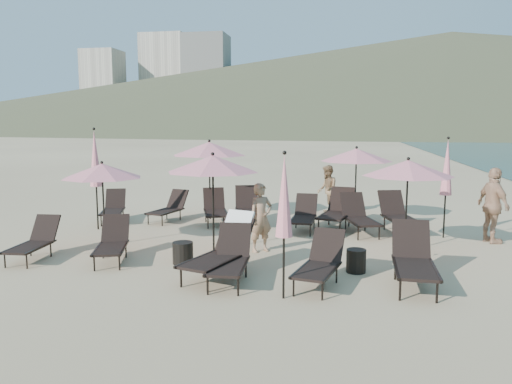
% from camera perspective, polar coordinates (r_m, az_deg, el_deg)
% --- Properties ---
extents(ground, '(800.00, 800.00, 0.00)m').
position_cam_1_polar(ground, '(9.91, -0.04, -9.13)').
color(ground, '#D6BA8C').
rests_on(ground, ground).
extents(volcanic_headland, '(690.00, 690.00, 55.00)m').
position_cam_1_polar(volcanic_headland, '(320.51, 23.20, 11.42)').
color(volcanic_headland, brown).
rests_on(volcanic_headland, ground).
extents(hotel_skyline, '(109.00, 82.00, 55.00)m').
position_cam_1_polar(hotel_skyline, '(297.05, -8.74, 11.84)').
color(hotel_skyline, beige).
rests_on(hotel_skyline, ground).
extents(lounger_0, '(0.67, 1.53, 0.86)m').
position_cam_1_polar(lounger_0, '(11.73, -24.02, -5.11)').
color(lounger_0, black).
rests_on(lounger_0, ground).
extents(lounger_1, '(1.02, 1.65, 0.89)m').
position_cam_1_polar(lounger_1, '(11.01, -16.11, -5.48)').
color(lounger_1, black).
rests_on(lounger_1, ground).
extents(lounger_2, '(1.20, 1.96, 1.16)m').
position_cam_1_polar(lounger_2, '(9.58, -3.85, -6.32)').
color(lounger_2, black).
rests_on(lounger_2, ground).
extents(lounger_3, '(0.75, 1.71, 0.96)m').
position_cam_1_polar(lounger_3, '(9.26, -2.99, -7.48)').
color(lounger_3, black).
rests_on(lounger_3, ground).
extents(lounger_4, '(0.93, 1.68, 0.91)m').
position_cam_1_polar(lounger_4, '(9.10, 7.33, -7.95)').
color(lounger_4, black).
rests_on(lounger_4, ground).
extents(lounger_5, '(0.75, 1.86, 1.06)m').
position_cam_1_polar(lounger_5, '(9.44, 17.58, -7.25)').
color(lounger_5, black).
rests_on(lounger_5, ground).
extents(lounger_6, '(1.05, 1.67, 0.90)m').
position_cam_1_polar(lounger_6, '(15.43, -15.98, -1.69)').
color(lounger_6, black).
rests_on(lounger_6, ground).
extents(lounger_7, '(0.92, 1.62, 0.88)m').
position_cam_1_polar(lounger_7, '(15.11, -9.92, -1.74)').
color(lounger_7, black).
rests_on(lounger_7, ground).
extents(lounger_8, '(1.15, 1.80, 0.97)m').
position_cam_1_polar(lounger_8, '(14.57, -4.68, -1.84)').
color(lounger_8, black).
rests_on(lounger_8, ground).
extents(lounger_9, '(1.08, 1.91, 1.04)m').
position_cam_1_polar(lounger_9, '(14.47, -0.99, -1.75)').
color(lounger_9, black).
rests_on(lounger_9, ground).
extents(lounger_10, '(1.07, 1.95, 1.06)m').
position_cam_1_polar(lounger_10, '(14.11, 9.22, -2.05)').
color(lounger_10, black).
rests_on(lounger_10, ground).
extents(lounger_11, '(1.11, 1.91, 1.03)m').
position_cam_1_polar(lounger_11, '(13.93, 15.97, -2.44)').
color(lounger_11, black).
rests_on(lounger_11, ground).
extents(lounger_12, '(1.13, 1.85, 1.00)m').
position_cam_1_polar(lounger_12, '(13.51, 11.66, -2.67)').
color(lounger_12, black).
rests_on(lounger_12, ground).
extents(lounger_13, '(0.67, 1.63, 0.93)m').
position_cam_1_polar(lounger_13, '(13.64, 5.52, -2.59)').
color(lounger_13, black).
rests_on(lounger_13, ground).
extents(umbrella_open_0, '(1.88, 1.88, 2.03)m').
position_cam_1_polar(umbrella_open_0, '(12.23, -17.18, 2.32)').
color(umbrella_open_0, black).
rests_on(umbrella_open_0, ground).
extents(umbrella_open_1, '(2.10, 2.10, 2.26)m').
position_cam_1_polar(umbrella_open_1, '(11.25, -4.96, 3.23)').
color(umbrella_open_1, black).
rests_on(umbrella_open_1, ground).
extents(umbrella_open_2, '(2.01, 2.01, 2.16)m').
position_cam_1_polar(umbrella_open_2, '(11.58, 16.98, 2.61)').
color(umbrella_open_2, black).
rests_on(umbrella_open_2, ground).
extents(umbrella_open_3, '(2.25, 2.25, 2.42)m').
position_cam_1_polar(umbrella_open_3, '(15.08, -5.36, 4.94)').
color(umbrella_open_3, black).
rests_on(umbrella_open_3, ground).
extents(umbrella_open_4, '(2.09, 2.09, 2.24)m').
position_cam_1_polar(umbrella_open_4, '(14.85, 11.40, 4.17)').
color(umbrella_open_4, black).
rests_on(umbrella_open_4, ground).
extents(umbrella_closed_0, '(0.29, 0.29, 2.46)m').
position_cam_1_polar(umbrella_closed_0, '(8.09, 3.24, -0.55)').
color(umbrella_closed_0, black).
rests_on(umbrella_closed_0, ground).
extents(umbrella_closed_1, '(0.30, 0.30, 2.57)m').
position_cam_1_polar(umbrella_closed_1, '(13.40, 20.97, 2.59)').
color(umbrella_closed_1, black).
rests_on(umbrella_closed_1, ground).
extents(umbrella_closed_2, '(0.33, 0.33, 2.79)m').
position_cam_1_polar(umbrella_closed_2, '(14.20, -17.91, 3.61)').
color(umbrella_closed_2, black).
rests_on(umbrella_closed_2, ground).
extents(side_table_0, '(0.43, 0.43, 0.46)m').
position_cam_1_polar(side_table_0, '(10.53, -8.36, -6.91)').
color(side_table_0, black).
rests_on(side_table_0, ground).
extents(side_table_1, '(0.38, 0.38, 0.46)m').
position_cam_1_polar(side_table_1, '(10.03, 11.37, -7.72)').
color(side_table_1, black).
rests_on(side_table_1, ground).
extents(beachgoer_a, '(0.68, 0.65, 1.56)m').
position_cam_1_polar(beachgoer_a, '(11.28, 0.57, -2.95)').
color(beachgoer_a, '#9D7355').
rests_on(beachgoer_a, ground).
extents(beachgoer_b, '(0.69, 0.84, 1.58)m').
position_cam_1_polar(beachgoer_b, '(16.12, 8.13, 0.25)').
color(beachgoer_b, '#8E6C49').
rests_on(beachgoer_b, ground).
extents(beachgoer_c, '(0.81, 1.17, 1.85)m').
position_cam_1_polar(beachgoer_c, '(13.37, 25.48, -1.40)').
color(beachgoer_c, tan).
rests_on(beachgoer_c, ground).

